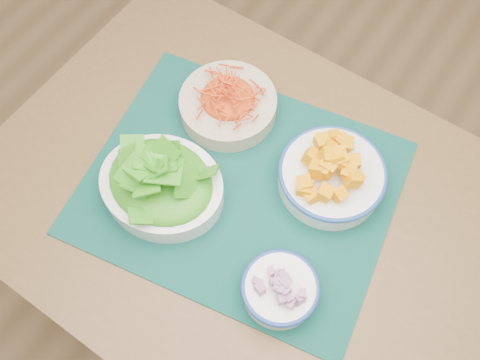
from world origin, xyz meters
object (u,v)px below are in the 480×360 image
(squash_bowl, at_px, (333,172))
(lettuce_bowl, at_px, (161,181))
(table, at_px, (270,232))
(onion_bowl, at_px, (280,288))
(carrot_bowl, at_px, (228,102))
(placemat, at_px, (240,187))

(squash_bowl, xyz_separation_m, lettuce_bowl, (-0.27, -0.21, 0.01))
(lettuce_bowl, bearing_deg, table, 11.69)
(table, xyz_separation_m, onion_bowl, (0.10, -0.13, 0.14))
(table, distance_m, carrot_bowl, 0.30)
(carrot_bowl, distance_m, squash_bowl, 0.28)
(lettuce_bowl, bearing_deg, placemat, 29.07)
(carrot_bowl, bearing_deg, squash_bowl, -5.88)
(squash_bowl, height_order, lettuce_bowl, lettuce_bowl)
(lettuce_bowl, bearing_deg, carrot_bowl, 80.54)
(table, distance_m, lettuce_bowl, 0.28)
(squash_bowl, bearing_deg, lettuce_bowl, -141.82)
(onion_bowl, bearing_deg, squash_bowl, 98.46)
(carrot_bowl, xyz_separation_m, lettuce_bowl, (0.01, -0.24, 0.02))
(carrot_bowl, distance_m, onion_bowl, 0.42)
(carrot_bowl, xyz_separation_m, onion_bowl, (0.31, -0.28, -0.00))
(placemat, relative_size, carrot_bowl, 2.75)
(squash_bowl, bearing_deg, placemat, -143.35)
(squash_bowl, relative_size, lettuce_bowl, 0.80)
(placemat, relative_size, onion_bowl, 3.39)
(carrot_bowl, relative_size, onion_bowl, 1.24)
(table, height_order, onion_bowl, onion_bowl)
(lettuce_bowl, bearing_deg, squash_bowl, 27.26)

